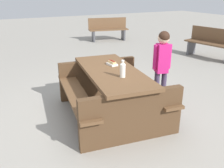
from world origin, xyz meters
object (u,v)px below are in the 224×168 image
object	(u,v)px
soda_bottle	(123,69)
park_bench_near	(211,43)
picnic_table	(112,89)
child_in_coat	(162,59)
park_bench_mid	(108,29)
hotdog_tray	(112,63)

from	to	relation	value
soda_bottle	park_bench_near	distance (m)	4.67
picnic_table	child_in_coat	world-z (taller)	child_in_coat
child_in_coat	park_bench_near	xyz separation A→B (m)	(1.78, -3.18, -0.36)
picnic_table	child_in_coat	distance (m)	1.01
park_bench_mid	hotdog_tray	bearing A→B (deg)	154.37
child_in_coat	park_bench_near	distance (m)	3.66
hotdog_tray	park_bench_near	size ratio (longest dim) A/B	0.12
hotdog_tray	park_bench_near	distance (m)	4.31
soda_bottle	hotdog_tray	xyz separation A→B (m)	(0.57, -0.13, -0.08)
picnic_table	soda_bottle	distance (m)	0.54
picnic_table	hotdog_tray	bearing A→B (deg)	-27.38
soda_bottle	hotdog_tray	bearing A→B (deg)	-12.79
child_in_coat	park_bench_mid	bearing A→B (deg)	-17.25
picnic_table	park_bench_mid	xyz separation A→B (m)	(5.49, -2.64, 0.00)
soda_bottle	park_bench_mid	bearing A→B (deg)	-24.47
park_bench_mid	child_in_coat	bearing A→B (deg)	162.75
park_bench_near	park_bench_mid	size ratio (longest dim) A/B	1.00
hotdog_tray	park_bench_mid	world-z (taller)	park_bench_mid
child_in_coat	park_bench_near	size ratio (longest dim) A/B	0.82
picnic_table	soda_bottle	xyz separation A→B (m)	(-0.34, 0.01, 0.42)
soda_bottle	child_in_coat	bearing A→B (deg)	-69.75
child_in_coat	park_bench_mid	size ratio (longest dim) A/B	0.82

